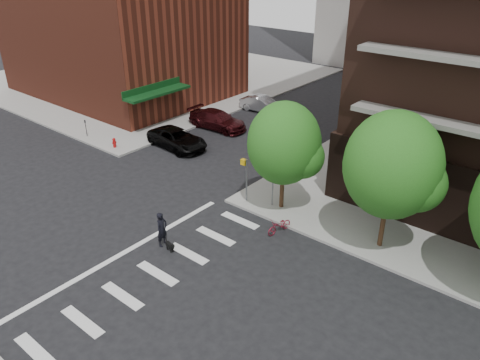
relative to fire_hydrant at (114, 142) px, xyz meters
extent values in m
plane|color=black|center=(10.50, -7.80, -0.55)|extent=(120.00, 120.00, 0.00)
cube|color=gray|center=(-14.00, 15.70, -0.48)|extent=(31.00, 33.00, 0.15)
cube|color=silver|center=(13.50, -13.80, -0.55)|extent=(2.40, 0.50, 0.01)
cube|color=silver|center=(13.50, -11.80, -0.55)|extent=(2.40, 0.50, 0.01)
cube|color=silver|center=(13.50, -9.80, -0.55)|extent=(2.40, 0.50, 0.01)
cube|color=silver|center=(13.50, -7.80, -0.55)|extent=(2.40, 0.50, 0.01)
cube|color=silver|center=(13.50, -5.80, -0.55)|extent=(2.40, 0.50, 0.01)
cube|color=silver|center=(13.50, -3.80, -0.55)|extent=(2.40, 0.50, 0.01)
cube|color=silver|center=(13.50, -1.80, -0.55)|extent=(2.40, 0.50, 0.01)
cube|color=silver|center=(11.00, -7.80, -0.55)|extent=(0.30, 13.00, 0.01)
cube|color=#0C3814|center=(-0.80, 5.20, 2.40)|extent=(1.40, 6.00, 0.20)
cylinder|color=#301E11|center=(14.50, 0.70, 0.75)|extent=(0.24, 0.24, 2.30)
sphere|color=#235B19|center=(14.50, 0.70, 3.50)|extent=(4.00, 4.00, 4.00)
cylinder|color=#301E11|center=(20.50, 0.70, 0.90)|extent=(0.24, 0.24, 2.60)
sphere|color=#235B19|center=(20.50, 0.70, 4.00)|extent=(4.50, 4.50, 4.50)
cylinder|color=slate|center=(12.50, 0.00, 0.90)|extent=(0.10, 0.10, 2.60)
cube|color=gold|center=(12.30, 0.00, 2.00)|extent=(0.32, 0.25, 0.32)
cylinder|color=slate|center=(14.00, 0.50, 0.70)|extent=(0.08, 0.08, 2.20)
cube|color=gold|center=(14.00, 0.35, 1.60)|extent=(0.64, 0.02, 0.64)
cylinder|color=#A50C0C|center=(0.00, 0.00, -0.10)|extent=(0.22, 0.22, 0.60)
sphere|color=#A50C0C|center=(0.00, 0.00, 0.21)|extent=(0.24, 0.24, 0.24)
cylinder|color=black|center=(-3.50, 0.00, 0.15)|extent=(0.05, 0.05, 1.10)
cube|color=black|center=(-3.50, 0.00, 0.81)|extent=(0.10, 0.08, 0.22)
imported|color=black|center=(3.38, 3.16, 0.15)|extent=(2.77, 5.23, 1.40)
imported|color=#380E11|center=(2.99, 8.04, 0.19)|extent=(2.29, 5.21, 1.49)
imported|color=#9FA1A6|center=(3.21, 13.84, 0.14)|extent=(1.80, 4.30, 1.38)
imported|color=maroon|center=(15.85, -1.39, -0.13)|extent=(0.82, 1.66, 0.83)
imported|color=black|center=(11.97, -6.06, 0.37)|extent=(0.73, 0.54, 1.84)
cube|color=black|center=(12.64, -6.20, -0.22)|extent=(0.54, 0.27, 0.21)
cube|color=black|center=(12.92, -6.26, -0.10)|extent=(0.17, 0.15, 0.15)
cylinder|color=black|center=(12.79, -6.15, -0.44)|extent=(0.05, 0.05, 0.23)
cylinder|color=black|center=(12.48, -6.25, -0.44)|extent=(0.05, 0.05, 0.23)
camera|label=1|loc=(27.46, -18.70, 13.10)|focal=35.00mm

